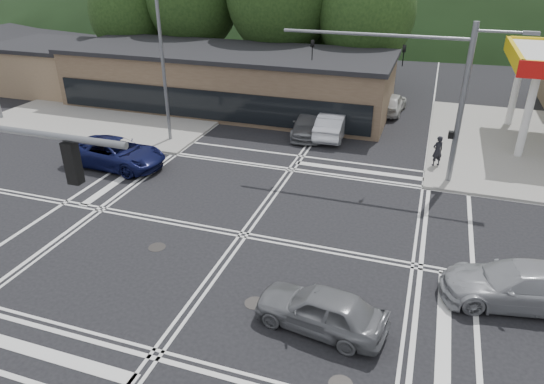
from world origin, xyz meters
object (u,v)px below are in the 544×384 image
(car_blue_west, at_px, (116,153))
(car_queue_b, at_px, (391,103))
(car_northbound, at_px, (309,124))
(car_silver_east, at_px, (520,285))
(pedestrian, at_px, (437,151))
(car_queue_a, at_px, (333,124))
(car_grey_center, at_px, (321,309))

(car_blue_west, height_order, car_queue_b, car_blue_west)
(car_blue_west, xyz_separation_m, car_northbound, (8.82, 8.48, -0.07))
(car_blue_west, distance_m, car_northbound, 12.24)
(car_northbound, bearing_deg, car_silver_east, -60.93)
(car_queue_b, distance_m, car_northbound, 7.86)
(car_silver_east, distance_m, pedestrian, 11.47)
(car_silver_east, bearing_deg, car_northbound, -151.86)
(car_queue_a, distance_m, car_queue_b, 6.96)
(car_queue_a, height_order, car_queue_b, car_queue_a)
(car_grey_center, height_order, car_queue_b, car_queue_b)
(car_grey_center, relative_size, pedestrian, 2.48)
(car_grey_center, bearing_deg, car_queue_b, -170.72)
(car_grey_center, height_order, car_queue_a, car_queue_a)
(car_queue_a, bearing_deg, car_blue_west, 38.40)
(car_northbound, bearing_deg, car_queue_a, -4.59)
(car_northbound, bearing_deg, car_queue_b, 45.30)
(car_silver_east, distance_m, car_queue_b, 21.50)
(car_grey_center, distance_m, pedestrian, 14.73)
(car_grey_center, xyz_separation_m, car_queue_b, (-0.36, 23.83, 0.02))
(car_blue_west, height_order, car_silver_east, car_blue_west)
(car_queue_b, relative_size, pedestrian, 2.56)
(car_blue_west, bearing_deg, car_queue_a, -46.61)
(car_queue_a, xyz_separation_m, car_queue_b, (3.04, 6.26, -0.05))
(car_blue_west, height_order, car_queue_a, car_queue_a)
(car_northbound, bearing_deg, car_blue_west, -145.11)
(car_queue_a, height_order, car_northbound, car_queue_a)
(car_silver_east, height_order, pedestrian, pedestrian)
(car_blue_west, distance_m, car_grey_center, 16.44)
(car_blue_west, xyz_separation_m, car_grey_center, (13.77, -8.97, -0.06))
(car_silver_east, relative_size, car_northbound, 1.05)
(car_northbound, relative_size, pedestrian, 2.87)
(car_queue_b, xyz_separation_m, car_northbound, (-4.59, -6.38, -0.03))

